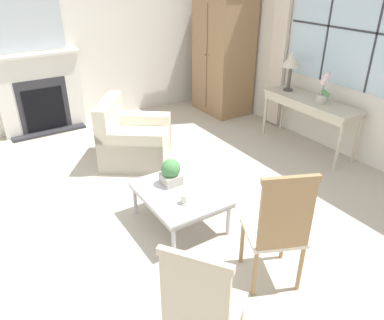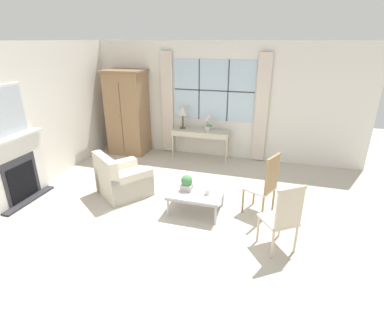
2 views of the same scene
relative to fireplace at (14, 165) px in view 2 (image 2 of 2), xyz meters
name	(u,v)px [view 2 (image 2 of 2)]	position (x,y,z in m)	size (l,w,h in m)	color
ground_plane	(173,214)	(2.91, 0.33, -0.71)	(14.00, 14.00, 0.00)	#BCB2A3
wall_back_windowed	(213,101)	(2.91, 3.35, 0.69)	(7.20, 0.14, 2.80)	silver
wall_left	(39,115)	(-0.12, 0.93, 0.69)	(0.06, 7.20, 2.80)	silver
fireplace	(14,165)	(0.00, 0.00, 0.00)	(0.34, 1.32, 2.11)	#2D2D33
armoire	(128,113)	(0.75, 2.94, 0.36)	(1.02, 0.74, 2.13)	#93704C
console_table	(201,134)	(2.68, 3.05, -0.07)	(1.45, 0.45, 0.73)	beige
table_lamp	(183,112)	(2.20, 3.08, 0.44)	(0.27, 0.27, 0.56)	#4C4742
potted_orchid	(208,124)	(2.85, 3.04, 0.18)	(0.19, 0.15, 0.43)	#BCB7AD
armchair_upholstered	(122,181)	(1.72, 0.76, -0.43)	(1.18, 1.18, 0.85)	beige
side_chair_wooden	(266,182)	(4.40, 0.78, -0.10)	(0.58, 0.58, 1.10)	beige
accent_chair_wooden	(284,216)	(4.70, -0.15, -0.12)	(0.61, 0.61, 1.06)	beige
coffee_table	(196,193)	(3.26, 0.56, -0.36)	(0.92, 0.72, 0.39)	#BCBCC1
potted_plant_small	(187,183)	(3.09, 0.56, -0.19)	(0.20, 0.20, 0.27)	#BCB7AD
pillar_candle	(207,192)	(3.47, 0.49, -0.28)	(0.10, 0.10, 0.11)	silver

